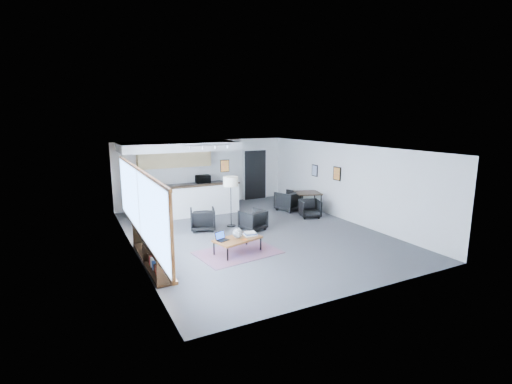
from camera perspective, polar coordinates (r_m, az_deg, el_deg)
name	(u,v)px	position (r m, az deg, el deg)	size (l,w,h in m)	color
room	(254,191)	(11.07, -0.38, 0.08)	(7.02, 9.02, 2.62)	#4B4B4E
window	(139,205)	(9.12, -17.50, -1.87)	(0.10, 5.95, 1.66)	#8CBFFF
console	(150,251)	(9.32, -15.93, -8.74)	(0.35, 3.00, 0.80)	black
kitchenette	(180,175)	(14.05, -11.65, 2.57)	(4.20, 1.96, 2.60)	white
doorway	(255,174)	(16.01, -0.18, 2.76)	(1.10, 0.12, 2.15)	black
track_light	(208,146)	(12.68, -7.33, 7.02)	(1.60, 0.07, 0.15)	silver
wall_art_lower	(337,174)	(13.24, 12.35, 2.78)	(0.03, 0.38, 0.48)	black
wall_art_upper	(315,170)	(14.26, 9.02, 3.29)	(0.03, 0.34, 0.44)	black
kilim_rug	(238,252)	(9.81, -2.82, -9.28)	(2.22, 1.65, 0.01)	#663D4F
coffee_table	(238,239)	(9.69, -2.84, -7.28)	(1.34, 0.96, 0.40)	brown
laptop	(221,238)	(9.55, -5.36, -7.02)	(0.36, 0.33, 0.21)	black
ceramic_pot	(238,233)	(9.66, -2.84, -6.34)	(0.26, 0.26, 0.26)	gray
book_stack	(250,234)	(9.87, -0.88, -6.45)	(0.35, 0.30, 0.10)	silver
coaster	(245,239)	(9.57, -1.77, -7.31)	(0.11, 0.11, 0.01)	#E5590C
armchair_left	(203,218)	(11.72, -8.23, -4.01)	(0.74, 0.69, 0.76)	black
armchair_right	(253,219)	(11.63, -0.49, -4.16)	(0.68, 0.64, 0.70)	black
floor_lamp	(231,183)	(11.80, -3.92, 1.35)	(0.62, 0.62, 1.63)	black
dining_table	(308,194)	(13.93, 7.98, -0.32)	(1.11, 1.11, 0.74)	black
dining_chair_near	(310,209)	(13.23, 8.29, -2.63)	(0.57, 0.54, 0.59)	black
dining_chair_far	(288,201)	(14.10, 5.00, -1.45)	(0.68, 0.64, 0.70)	black
microwave	(203,178)	(14.81, -8.17, 2.11)	(0.55, 0.31, 0.37)	black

